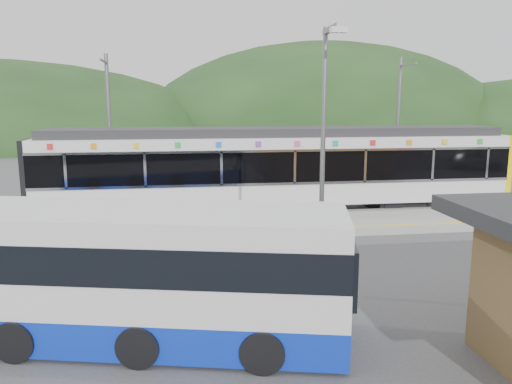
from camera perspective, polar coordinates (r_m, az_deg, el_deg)
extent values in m
plane|color=#4C4C4F|center=(16.44, 4.84, -6.95)|extent=(120.00, 120.00, 0.00)
ellipsoid|color=#1E3D19|center=(72.16, 7.71, 6.35)|extent=(52.00, 39.00, 26.00)
cube|color=#9E9E99|center=(19.51, 2.69, -3.70)|extent=(26.00, 3.20, 0.30)
cube|color=yellow|center=(18.23, 3.45, -4.20)|extent=(26.00, 0.10, 0.01)
cube|color=black|center=(21.87, -13.38, -2.03)|extent=(3.20, 2.20, 0.56)
cube|color=black|center=(23.92, 16.57, -1.13)|extent=(3.20, 2.20, 0.56)
cube|color=silver|center=(21.98, 2.30, 0.27)|extent=(20.00, 2.90, 0.92)
cube|color=black|center=(21.81, 2.32, 3.34)|extent=(20.00, 2.96, 1.45)
cube|color=silver|center=(20.44, 3.07, 0.96)|extent=(20.00, 0.05, 0.10)
cube|color=silver|center=(20.27, 3.10, 4.73)|extent=(20.00, 0.05, 0.10)
cube|color=silver|center=(21.71, 2.34, 5.83)|extent=(20.00, 2.90, 0.45)
cube|color=#2D2D30|center=(21.68, 2.35, 6.90)|extent=(19.40, 2.50, 0.36)
cube|color=yellow|center=(25.67, 25.16, 2.69)|extent=(0.24, 2.92, 3.00)
cube|color=black|center=(22.37, -24.07, 1.79)|extent=(0.20, 2.92, 3.00)
cube|color=silver|center=(20.48, -20.96, 2.21)|extent=(0.10, 0.05, 1.35)
cube|color=silver|center=(20.03, -12.56, 2.48)|extent=(0.10, 0.05, 1.35)
cube|color=silver|center=(20.01, -3.96, 2.70)|extent=(0.10, 0.05, 1.35)
cube|color=silver|center=(20.45, 4.46, 2.85)|extent=(0.10, 0.05, 1.35)
cube|color=silver|center=(21.30, 12.38, 2.94)|extent=(0.10, 0.05, 1.35)
cube|color=silver|center=(22.52, 19.56, 2.98)|extent=(0.10, 0.05, 1.35)
cube|color=silver|center=(23.78, 24.92, 2.97)|extent=(0.10, 0.05, 1.35)
cube|color=red|center=(20.51, -22.49, 4.81)|extent=(0.22, 0.04, 0.22)
cube|color=orange|center=(20.17, -18.07, 5.01)|extent=(0.22, 0.04, 0.22)
cube|color=yellow|center=(19.96, -13.53, 5.18)|extent=(0.22, 0.04, 0.22)
cube|color=green|center=(19.87, -8.91, 5.32)|extent=(0.22, 0.04, 0.22)
cube|color=blue|center=(19.91, -4.29, 5.42)|extent=(0.22, 0.04, 0.22)
cube|color=purple|center=(20.08, 0.29, 5.49)|extent=(0.22, 0.04, 0.22)
cube|color=#E54C8C|center=(20.38, 4.77, 5.53)|extent=(0.22, 0.04, 0.22)
cube|color=#19A5A5|center=(20.79, 9.09, 5.53)|extent=(0.22, 0.04, 0.22)
cube|color=red|center=(21.32, 13.23, 5.50)|extent=(0.22, 0.04, 0.22)
cube|color=orange|center=(21.95, 17.14, 5.45)|extent=(0.22, 0.04, 0.22)
cube|color=yellow|center=(22.67, 20.82, 5.37)|extent=(0.22, 0.04, 0.22)
cube|color=green|center=(23.48, 24.26, 5.29)|extent=(0.22, 0.04, 0.22)
cylinder|color=slate|center=(24.17, -16.36, 6.65)|extent=(0.18, 0.18, 7.00)
cube|color=slate|center=(23.41, -17.04, 14.12)|extent=(0.08, 1.80, 0.08)
cylinder|color=slate|center=(26.16, 15.86, 6.93)|extent=(0.18, 0.18, 7.00)
cube|color=slate|center=(25.45, 16.96, 13.78)|extent=(0.08, 1.80, 0.08)
cube|color=#0D2FC4|center=(11.16, -17.50, -13.45)|extent=(10.36, 4.54, 0.74)
cube|color=silver|center=(10.89, -17.71, -9.90)|extent=(10.36, 4.54, 0.74)
cube|color=black|center=(10.67, -17.92, -6.19)|extent=(10.37, 4.58, 0.74)
cube|color=silver|center=(10.52, -18.10, -3.06)|extent=(10.36, 4.54, 0.46)
cylinder|color=black|center=(11.67, -23.05, -12.98)|extent=(1.36, 2.54, 0.83)
cylinder|color=black|center=(10.80, -11.43, -14.26)|extent=(1.36, 2.54, 0.83)
cylinder|color=black|center=(10.42, 1.22, -15.00)|extent=(1.36, 2.54, 0.83)
cylinder|color=slate|center=(12.33, 7.59, 2.87)|extent=(0.12, 0.12, 6.58)
cube|color=slate|center=(11.87, 8.65, 17.96)|extent=(0.12, 1.10, 0.12)
cube|color=silver|center=(11.39, 9.38, 17.83)|extent=(0.35, 0.18, 0.12)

